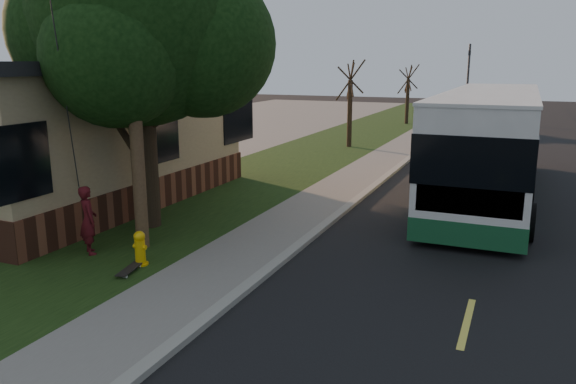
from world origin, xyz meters
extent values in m
plane|color=black|center=(0.00, 0.00, 0.00)|extent=(120.00, 120.00, 0.00)
cube|color=black|center=(4.00, 10.00, 0.01)|extent=(8.00, 80.00, 0.01)
cube|color=gray|center=(0.00, 10.00, 0.06)|extent=(0.25, 80.00, 0.12)
cube|color=slate|center=(-1.00, 10.00, 0.04)|extent=(2.00, 80.00, 0.08)
cube|color=black|center=(-4.50, 10.00, 0.04)|extent=(5.00, 80.00, 0.07)
cube|color=slate|center=(-14.50, 10.00, 0.02)|extent=(15.00, 80.00, 0.04)
cylinder|color=#EEB40C|center=(-2.60, 0.00, 0.35)|extent=(0.22, 0.22, 0.55)
sphere|color=#EEB40C|center=(-2.60, 0.00, 0.69)|extent=(0.24, 0.24, 0.24)
cylinder|color=#EEB40C|center=(-2.60, 0.00, 0.47)|extent=(0.30, 0.10, 0.10)
cylinder|color=#EEB40C|center=(-2.60, 0.00, 0.47)|extent=(0.10, 0.18, 0.10)
cylinder|color=#EEB40C|center=(-2.60, 0.00, 0.09)|extent=(0.32, 0.32, 0.04)
cylinder|color=#473321|center=(-3.30, 1.00, 4.57)|extent=(0.30, 0.30, 9.00)
cylinder|color=#2D2D30|center=(-4.20, -0.10, 3.80)|extent=(2.52, 3.21, 7.60)
cylinder|color=black|center=(-4.20, 2.50, 2.07)|extent=(0.56, 0.56, 4.00)
sphere|color=black|center=(-4.20, 2.50, 5.27)|extent=(5.20, 5.20, 5.20)
sphere|color=black|center=(-2.80, 3.10, 4.67)|extent=(3.60, 3.60, 3.60)
sphere|color=black|center=(-5.40, 2.10, 4.97)|extent=(3.80, 3.80, 3.80)
sphere|color=black|center=(-3.90, 1.20, 4.37)|extent=(3.20, 3.20, 3.20)
sphere|color=black|center=(-4.80, 3.90, 5.67)|extent=(3.40, 3.40, 3.40)
cylinder|color=black|center=(-3.50, 18.00, 1.72)|extent=(0.24, 0.24, 3.30)
cylinder|color=black|center=(-3.50, 18.00, 3.37)|extent=(1.38, 0.57, 2.01)
cylinder|color=black|center=(-3.50, 18.00, 3.37)|extent=(0.74, 1.21, 1.58)
cylinder|color=black|center=(-3.50, 18.00, 3.37)|extent=(0.65, 1.05, 1.95)
cylinder|color=black|center=(-3.50, 18.00, 3.37)|extent=(1.28, 0.53, 1.33)
cylinder|color=black|center=(-3.50, 18.00, 3.37)|extent=(0.75, 1.21, 1.70)
cylinder|color=black|center=(-3.00, 30.00, 1.58)|extent=(0.24, 0.24, 3.03)
cylinder|color=black|center=(-3.00, 30.00, 3.10)|extent=(1.38, 0.57, 2.01)
cylinder|color=black|center=(-3.00, 30.00, 3.10)|extent=(0.74, 1.21, 1.58)
cylinder|color=black|center=(-3.00, 30.00, 3.10)|extent=(0.65, 1.05, 1.95)
cylinder|color=black|center=(-3.00, 30.00, 3.10)|extent=(1.28, 0.53, 1.33)
cylinder|color=black|center=(-3.00, 30.00, 3.10)|extent=(0.75, 1.21, 1.70)
cylinder|color=#2D2D30|center=(0.50, 34.00, 2.75)|extent=(0.16, 0.16, 5.50)
imported|color=black|center=(0.50, 34.00, 4.50)|extent=(0.18, 0.22, 1.10)
cube|color=silver|center=(3.60, 9.68, 1.91)|extent=(2.58, 12.38, 2.78)
cube|color=#164F2B|center=(3.60, 9.68, 0.46)|extent=(2.60, 12.40, 0.57)
cube|color=black|center=(3.60, 9.68, 2.11)|extent=(2.62, 12.42, 1.13)
cube|color=black|center=(3.60, 3.53, 1.75)|extent=(2.28, 0.06, 1.65)
cube|color=yellow|center=(3.60, 3.54, 3.15)|extent=(1.65, 0.06, 0.36)
cube|color=#FFF2CC|center=(2.82, 3.52, 0.57)|extent=(0.26, 0.04, 0.15)
cube|color=#FFF2CC|center=(4.37, 3.52, 0.57)|extent=(0.26, 0.04, 0.15)
cube|color=silver|center=(3.60, 9.68, 3.32)|extent=(2.63, 12.43, 0.08)
cylinder|color=black|center=(2.31, 5.15, 0.47)|extent=(0.29, 0.95, 0.95)
cylinder|color=black|center=(4.89, 5.15, 0.47)|extent=(0.29, 0.95, 0.95)
cylinder|color=black|center=(2.31, 8.65, 0.47)|extent=(0.29, 0.95, 0.95)
cylinder|color=black|center=(4.89, 8.65, 0.47)|extent=(0.29, 0.95, 0.95)
cylinder|color=black|center=(2.31, 14.22, 0.47)|extent=(0.29, 0.95, 0.95)
cylinder|color=black|center=(4.89, 14.22, 0.47)|extent=(0.29, 0.95, 0.95)
imported|color=#4D0F15|center=(-4.09, 0.17, 0.84)|extent=(0.67, 0.63, 1.54)
cube|color=black|center=(-2.54, -0.43, 0.14)|extent=(0.39, 0.90, 0.02)
cylinder|color=silver|center=(-2.48, -0.73, 0.10)|extent=(0.20, 0.09, 0.05)
cylinder|color=silver|center=(-2.60, -0.13, 0.10)|extent=(0.20, 0.09, 0.05)
cube|color=black|center=(-8.51, 4.75, 0.67)|extent=(1.51, 1.21, 1.25)
cube|color=black|center=(-8.51, 4.75, 1.34)|extent=(1.57, 1.27, 0.08)
imported|color=black|center=(1.50, 26.74, 0.75)|extent=(2.28, 4.56, 1.49)
camera|label=1|loc=(4.60, -9.08, 4.24)|focal=35.00mm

